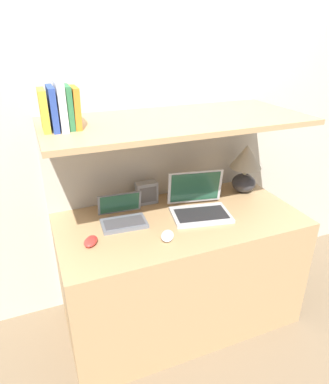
# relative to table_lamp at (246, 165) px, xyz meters

# --- Properties ---
(ground_plane) EXTENTS (12.00, 12.00, 0.00)m
(ground_plane) POSITION_rel_table_lamp_xyz_m (-0.54, -0.53, -0.92)
(ground_plane) COLOR #7A664C
(wall_back) EXTENTS (6.00, 0.05, 2.40)m
(wall_back) POSITION_rel_table_lamp_xyz_m (-0.54, 0.23, 0.28)
(wall_back) COLOR beige
(wall_back) RESTS_ON ground_plane
(desk) EXTENTS (1.40, 0.69, 0.73)m
(desk) POSITION_rel_table_lamp_xyz_m (-0.54, -0.18, -0.55)
(desk) COLOR tan
(desk) RESTS_ON ground_plane
(back_riser) EXTENTS (1.40, 0.04, 1.27)m
(back_riser) POSITION_rel_table_lamp_xyz_m (-0.54, 0.18, -0.29)
(back_riser) COLOR beige
(back_riser) RESTS_ON ground_plane
(shelf) EXTENTS (1.40, 0.62, 0.03)m
(shelf) POSITION_rel_table_lamp_xyz_m (-0.54, -0.11, 0.36)
(shelf) COLOR tan
(shelf) RESTS_ON back_riser
(table_lamp) EXTENTS (0.21, 0.21, 0.32)m
(table_lamp) POSITION_rel_table_lamp_xyz_m (0.00, 0.00, 0.00)
(table_lamp) COLOR #2D2D33
(table_lamp) RESTS_ON desk
(laptop_large) EXTENTS (0.38, 0.33, 0.24)m
(laptop_large) POSITION_rel_table_lamp_xyz_m (-0.42, -0.16, -0.14)
(laptop_large) COLOR silver
(laptop_large) RESTS_ON desk
(laptop_small) EXTENTS (0.26, 0.22, 0.16)m
(laptop_small) POSITION_rel_table_lamp_xyz_m (-0.86, -0.10, -0.15)
(laptop_small) COLOR slate
(laptop_small) RESTS_ON desk
(computer_mouse) EXTENTS (0.11, 0.13, 0.03)m
(computer_mouse) POSITION_rel_table_lamp_xyz_m (-0.69, -0.34, -0.17)
(computer_mouse) COLOR white
(computer_mouse) RESTS_ON desk
(second_mouse) EXTENTS (0.11, 0.12, 0.03)m
(second_mouse) POSITION_rel_table_lamp_xyz_m (-1.07, -0.25, -0.17)
(second_mouse) COLOR red
(second_mouse) RESTS_ON desk
(router_box) EXTENTS (0.13, 0.06, 0.14)m
(router_box) POSITION_rel_table_lamp_xyz_m (-0.66, 0.08, -0.12)
(router_box) COLOR gray
(router_box) RESTS_ON desk
(book_yellow) EXTENTS (0.03, 0.15, 0.18)m
(book_yellow) POSITION_rel_table_lamp_xyz_m (-1.20, -0.11, 0.47)
(book_yellow) COLOR gold
(book_yellow) RESTS_ON shelf
(book_blue) EXTENTS (0.03, 0.17, 0.19)m
(book_blue) POSITION_rel_table_lamp_xyz_m (-1.16, -0.11, 0.47)
(book_blue) COLOR #284293
(book_blue) RESTS_ON shelf
(book_white) EXTENTS (0.03, 0.18, 0.21)m
(book_white) POSITION_rel_table_lamp_xyz_m (-1.12, -0.11, 0.48)
(book_white) COLOR silver
(book_white) RESTS_ON shelf
(book_green) EXTENTS (0.03, 0.14, 0.20)m
(book_green) POSITION_rel_table_lamp_xyz_m (-1.09, -0.11, 0.47)
(book_green) COLOR #2D7042
(book_green) RESTS_ON shelf
(book_orange) EXTENTS (0.03, 0.14, 0.19)m
(book_orange) POSITION_rel_table_lamp_xyz_m (-1.06, -0.11, 0.47)
(book_orange) COLOR orange
(book_orange) RESTS_ON shelf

